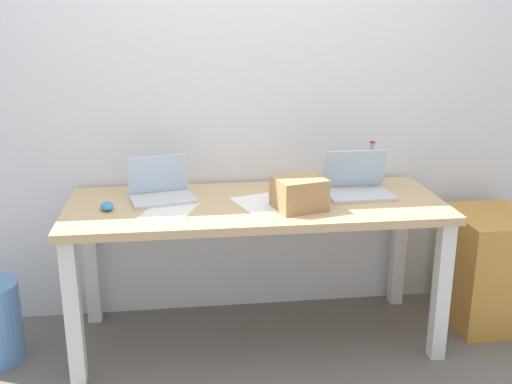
# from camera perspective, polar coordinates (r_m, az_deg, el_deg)

# --- Properties ---
(ground_plane) EXTENTS (8.00, 8.00, 0.00)m
(ground_plane) POSITION_cam_1_polar(r_m,az_deg,el_deg) (3.27, 0.00, -13.46)
(ground_plane) COLOR slate
(back_wall) EXTENTS (5.20, 0.08, 2.60)m
(back_wall) POSITION_cam_1_polar(r_m,az_deg,el_deg) (3.25, -0.93, 10.67)
(back_wall) COLOR white
(back_wall) RESTS_ON ground
(desk) EXTENTS (1.84, 0.71, 0.75)m
(desk) POSITION_cam_1_polar(r_m,az_deg,el_deg) (3.00, 0.00, -2.71)
(desk) COLOR tan
(desk) RESTS_ON ground
(laptop_left) EXTENTS (0.34, 0.27, 0.21)m
(laptop_left) POSITION_cam_1_polar(r_m,az_deg,el_deg) (3.02, -8.91, 0.12)
(laptop_left) COLOR silver
(laptop_left) RESTS_ON desk
(laptop_right) EXTENTS (0.33, 0.24, 0.22)m
(laptop_right) POSITION_cam_1_polar(r_m,az_deg,el_deg) (3.10, 9.54, 0.59)
(laptop_right) COLOR silver
(laptop_right) RESTS_ON desk
(beer_bottle) EXTENTS (0.06, 0.06, 0.24)m
(beer_bottle) POSITION_cam_1_polar(r_m,az_deg,el_deg) (3.28, 10.75, 2.18)
(beer_bottle) COLOR #99B7C1
(beer_bottle) RESTS_ON desk
(computer_mouse) EXTENTS (0.08, 0.11, 0.03)m
(computer_mouse) POSITION_cam_1_polar(r_m,az_deg,el_deg) (2.93, -13.83, -1.31)
(computer_mouse) COLOR #338CC6
(computer_mouse) RESTS_ON desk
(cardboard_box) EXTENTS (0.27, 0.25, 0.15)m
(cardboard_box) POSITION_cam_1_polar(r_m,az_deg,el_deg) (2.85, 4.06, -0.13)
(cardboard_box) COLOR tan
(cardboard_box) RESTS_ON desk
(paper_sheet_front_left) EXTENTS (0.30, 0.35, 0.00)m
(paper_sheet_front_left) POSITION_cam_1_polar(r_m,az_deg,el_deg) (2.86, -8.12, -1.72)
(paper_sheet_front_left) COLOR white
(paper_sheet_front_left) RESTS_ON desk
(paper_sheet_center) EXTENTS (0.29, 0.35, 0.00)m
(paper_sheet_center) POSITION_cam_1_polar(r_m,az_deg,el_deg) (2.93, 0.46, -1.10)
(paper_sheet_center) COLOR white
(paper_sheet_center) RESTS_ON desk
(filing_cabinet) EXTENTS (0.40, 0.48, 0.61)m
(filing_cabinet) POSITION_cam_1_polar(r_m,az_deg,el_deg) (3.53, 20.92, -6.70)
(filing_cabinet) COLOR #C68938
(filing_cabinet) RESTS_ON ground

